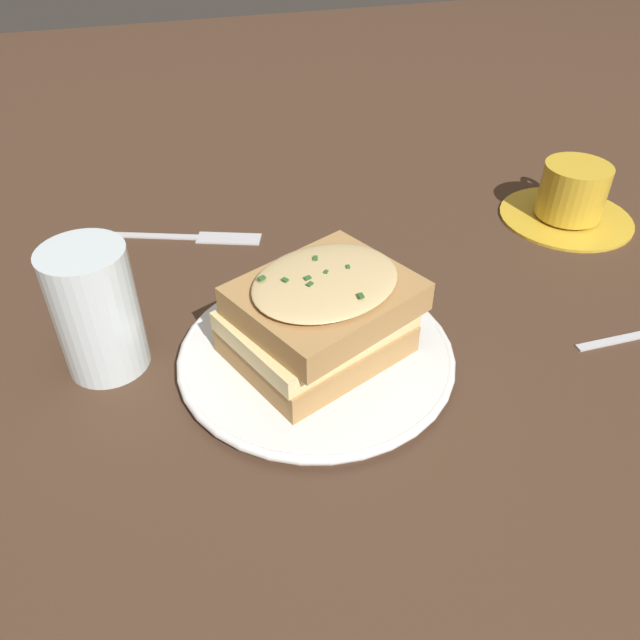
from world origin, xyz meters
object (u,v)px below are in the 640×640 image
object	(u,v)px
dinner_plate	(320,354)
sandwich	(322,315)
water_glass	(96,310)
fork	(198,237)
teacup_with_saucer	(571,197)

from	to	relation	value
dinner_plate	sandwich	world-z (taller)	sandwich
dinner_plate	water_glass	world-z (taller)	water_glass
dinner_plate	water_glass	xyz separation A→B (m)	(0.17, -0.05, 0.05)
water_glass	fork	size ratio (longest dim) A/B	0.63
fork	water_glass	bearing A→B (deg)	-8.61
teacup_with_saucer	water_glass	world-z (taller)	water_glass
teacup_with_saucer	dinner_plate	bearing A→B (deg)	135.44
sandwich	fork	distance (m)	0.24
dinner_plate	water_glass	size ratio (longest dim) A/B	2.09
dinner_plate	water_glass	distance (m)	0.18
sandwich	water_glass	size ratio (longest dim) A/B	1.51
teacup_with_saucer	water_glass	size ratio (longest dim) A/B	1.34
dinner_plate	teacup_with_saucer	size ratio (longest dim) A/B	1.55
dinner_plate	teacup_with_saucer	bearing A→B (deg)	-156.10
teacup_with_saucer	water_glass	xyz separation A→B (m)	(0.50, 0.10, 0.03)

